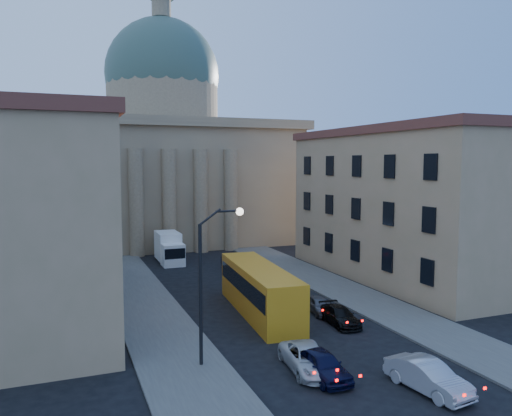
# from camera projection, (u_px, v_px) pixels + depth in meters

# --- Properties ---
(ground) EXTENTS (200.00, 200.00, 0.00)m
(ground) POSITION_uv_depth(u_px,v_px,m) (404.00, 408.00, 23.05)
(ground) COLOR black
(ground) RESTS_ON ground
(sidewalk_left) EXTENTS (5.00, 60.00, 0.15)m
(sidewalk_left) POSITION_uv_depth(u_px,v_px,m) (152.00, 316.00, 36.62)
(sidewalk_left) COLOR #514F4A
(sidewalk_left) RESTS_ON ground
(sidewalk_right) EXTENTS (5.00, 60.00, 0.15)m
(sidewalk_right) POSITION_uv_depth(u_px,v_px,m) (351.00, 294.00, 42.83)
(sidewalk_right) COLOR #514F4A
(sidewalk_right) RESTS_ON ground
(church) EXTENTS (68.02, 28.76, 36.60)m
(church) POSITION_uv_depth(u_px,v_px,m) (165.00, 159.00, 73.36)
(church) COLOR #7F674E
(church) RESTS_ON ground
(building_left) EXTENTS (11.60, 26.60, 14.70)m
(building_left) POSITION_uv_depth(u_px,v_px,m) (24.00, 216.00, 36.55)
(building_left) COLOR tan
(building_left) RESTS_ON ground
(building_right) EXTENTS (11.60, 26.60, 14.70)m
(building_right) POSITION_uv_depth(u_px,v_px,m) (405.00, 202.00, 48.97)
(building_right) COLOR tan
(building_right) RESTS_ON ground
(street_lamp) EXTENTS (2.62, 0.44, 8.83)m
(street_lamp) POSITION_uv_depth(u_px,v_px,m) (210.00, 273.00, 27.44)
(street_lamp) COLOR black
(street_lamp) RESTS_ON ground
(car_left_near) EXTENTS (1.75, 4.25, 1.44)m
(car_left_near) POSITION_uv_depth(u_px,v_px,m) (322.00, 365.00, 26.25)
(car_left_near) COLOR black
(car_left_near) RESTS_ON ground
(car_right_near) EXTENTS (2.22, 4.81, 1.53)m
(car_right_near) POSITION_uv_depth(u_px,v_px,m) (428.00, 376.00, 24.70)
(car_right_near) COLOR #A6A8AE
(car_right_near) RESTS_ON ground
(car_left_mid) EXTENTS (2.78, 5.08, 1.35)m
(car_left_mid) POSITION_uv_depth(u_px,v_px,m) (309.00, 359.00, 27.12)
(car_left_mid) COLOR silver
(car_left_mid) RESTS_ON ground
(car_right_mid) EXTENTS (2.02, 4.31, 1.22)m
(car_right_mid) POSITION_uv_depth(u_px,v_px,m) (340.00, 316.00, 34.94)
(car_right_mid) COLOR black
(car_right_mid) RESTS_ON ground
(car_right_far) EXTENTS (1.93, 3.76, 1.23)m
(car_right_far) POSITION_uv_depth(u_px,v_px,m) (319.00, 305.00, 37.64)
(car_right_far) COLOR #545359
(car_right_far) RESTS_ON ground
(car_right_distant) EXTENTS (1.78, 4.83, 1.58)m
(car_right_distant) POSITION_uv_depth(u_px,v_px,m) (235.00, 263.00, 52.39)
(car_right_distant) COLOR black
(car_right_distant) RESTS_ON ground
(city_bus) EXTENTS (3.91, 12.79, 3.55)m
(city_bus) POSITION_uv_depth(u_px,v_px,m) (259.00, 288.00, 37.42)
(city_bus) COLOR orange
(city_bus) RESTS_ON ground
(box_truck) EXTENTS (2.48, 6.14, 3.36)m
(box_truck) POSITION_uv_depth(u_px,v_px,m) (169.00, 249.00, 56.54)
(box_truck) COLOR white
(box_truck) RESTS_ON ground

